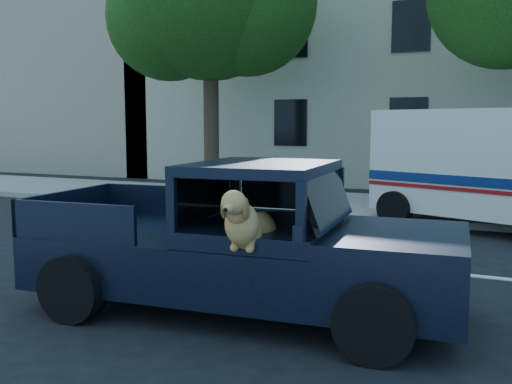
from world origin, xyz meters
TOP-DOWN VIEW (x-y plane):
  - ground at (0.00, 0.00)m, footprint 120.00×120.00m
  - far_sidewalk at (0.00, 9.20)m, footprint 60.00×4.00m
  - lane_stripes at (2.00, 3.40)m, footprint 21.60×0.14m
  - building_main at (3.00, 16.50)m, footprint 26.00×6.00m
  - building_left at (-15.00, 16.50)m, footprint 12.00×6.00m
  - pickup_truck at (1.19, 0.63)m, footprint 5.01×2.62m
  - mail_truck at (3.57, 7.46)m, footprint 4.93×3.53m

SIDE VIEW (x-z plane):
  - ground at x=0.00m, z-range 0.00..0.00m
  - lane_stripes at x=2.00m, z-range 0.00..0.01m
  - far_sidewalk at x=0.00m, z-range 0.00..0.15m
  - pickup_truck at x=1.19m, z-range -0.28..1.46m
  - mail_truck at x=3.57m, z-range -0.16..2.31m
  - building_left at x=-15.00m, z-range 0.00..8.00m
  - building_main at x=3.00m, z-range 0.00..9.00m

